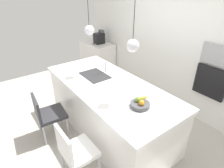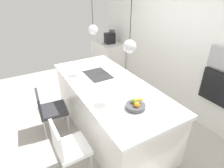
% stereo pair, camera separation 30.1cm
% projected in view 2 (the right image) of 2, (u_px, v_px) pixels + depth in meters
% --- Properties ---
extents(floor, '(6.60, 6.60, 0.00)m').
position_uv_depth(floor, '(109.00, 128.00, 3.56)').
color(floor, '#BCB7AD').
rests_on(floor, ground).
extents(back_wall, '(6.00, 0.10, 2.60)m').
position_uv_depth(back_wall, '(182.00, 48.00, 3.67)').
color(back_wall, white).
rests_on(back_wall, ground).
extents(kitchen_island, '(2.59, 1.15, 0.94)m').
position_uv_depth(kitchen_island, '(109.00, 107.00, 3.34)').
color(kitchen_island, white).
rests_on(kitchen_island, ground).
extents(sink_basin, '(0.56, 0.40, 0.02)m').
position_uv_depth(sink_basin, '(98.00, 75.00, 3.44)').
color(sink_basin, '#2D2D30').
rests_on(sink_basin, kitchen_island).
extents(faucet, '(0.02, 0.17, 0.22)m').
position_uv_depth(faucet, '(108.00, 65.00, 3.46)').
color(faucet, silver).
rests_on(faucet, kitchen_island).
extents(fruit_bowl, '(0.27, 0.27, 0.15)m').
position_uv_depth(fruit_bowl, '(136.00, 105.00, 2.50)').
color(fruit_bowl, '#4C4C51').
rests_on(fruit_bowl, kitchen_island).
extents(side_counter, '(1.10, 0.60, 0.88)m').
position_uv_depth(side_counter, '(108.00, 56.00, 5.74)').
color(side_counter, white).
rests_on(side_counter, ground).
extents(coffee_machine, '(0.20, 0.35, 0.38)m').
position_uv_depth(coffee_machine, '(110.00, 38.00, 5.34)').
color(coffee_machine, black).
rests_on(coffee_machine, side_counter).
extents(oven, '(0.56, 0.08, 0.56)m').
position_uv_depth(oven, '(217.00, 88.00, 3.14)').
color(oven, black).
rests_on(oven, back_wall).
extents(chair_near, '(0.50, 0.50, 0.83)m').
position_uv_depth(chair_near, '(49.00, 109.00, 3.29)').
color(chair_near, '#333338').
rests_on(chair_near, ground).
extents(chair_middle, '(0.46, 0.42, 0.89)m').
position_uv_depth(chair_middle, '(68.00, 147.00, 2.48)').
color(chair_middle, white).
rests_on(chair_middle, ground).
extents(pendant_light_left, '(0.17, 0.17, 0.77)m').
position_uv_depth(pendant_light_left, '(93.00, 30.00, 3.14)').
color(pendant_light_left, silver).
extents(pendant_light_right, '(0.17, 0.17, 0.77)m').
position_uv_depth(pendant_light_right, '(130.00, 46.00, 2.32)').
color(pendant_light_right, silver).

